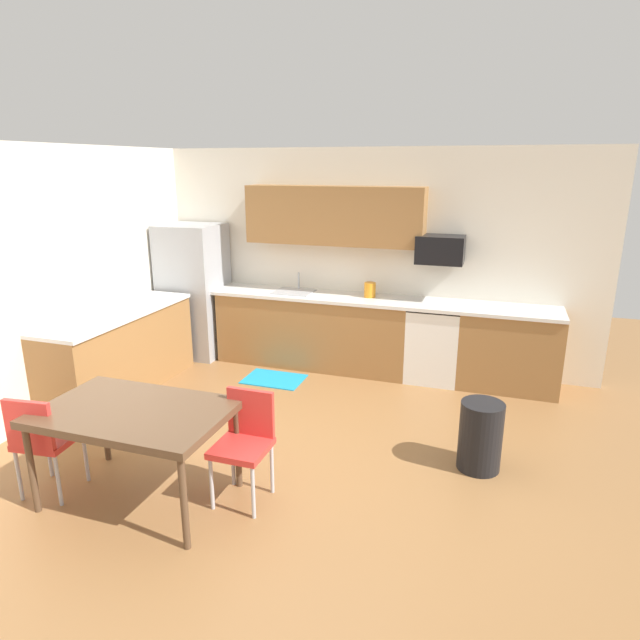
{
  "coord_description": "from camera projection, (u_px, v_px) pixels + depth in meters",
  "views": [
    {
      "loc": [
        1.64,
        -3.92,
        2.5
      ],
      "look_at": [
        0.0,
        1.0,
        1.0
      ],
      "focal_mm": 30.32,
      "sensor_mm": 36.0,
      "label": 1
    }
  ],
  "objects": [
    {
      "name": "cabinet_run_left",
      "position": [
        121.0,
        354.0,
        6.07
      ],
      "size": [
        0.6,
        2.0,
        0.9
      ],
      "primitive_type": "cube",
      "color": "olive",
      "rests_on": "ground"
    },
    {
      "name": "countertop_left",
      "position": [
        116.0,
        313.0,
        5.94
      ],
      "size": [
        0.64,
        2.0,
        0.04
      ],
      "primitive_type": "cube",
      "color": "silver",
      "rests_on": "cabinet_run_left"
    },
    {
      "name": "wall_back",
      "position": [
        361.0,
        259.0,
        6.8
      ],
      "size": [
        5.8,
        0.1,
        2.7
      ],
      "primitive_type": "cube",
      "color": "silver",
      "rests_on": "ground"
    },
    {
      "name": "upper_cabinets_back",
      "position": [
        334.0,
        216.0,
        6.54
      ],
      "size": [
        2.2,
        0.34,
        0.7
      ],
      "primitive_type": "cube",
      "color": "olive"
    },
    {
      "name": "refrigerator",
      "position": [
        194.0,
        291.0,
        7.21
      ],
      "size": [
        0.76,
        0.7,
        1.75
      ],
      "primitive_type": "cube",
      "color": "#9EA0A5",
      "rests_on": "ground"
    },
    {
      "name": "countertop_back",
      "position": [
        354.0,
        298.0,
        6.6
      ],
      "size": [
        4.8,
        0.64,
        0.04
      ],
      "primitive_type": "cube",
      "color": "silver",
      "rests_on": "cabinet_run_back"
    },
    {
      "name": "microwave",
      "position": [
        440.0,
        250.0,
        6.22
      ],
      "size": [
        0.54,
        0.36,
        0.32
      ],
      "primitive_type": "cube",
      "color": "black"
    },
    {
      "name": "cabinet_run_back_right",
      "position": [
        509.0,
        350.0,
        6.17
      ],
      "size": [
        1.1,
        0.6,
        0.9
      ],
      "primitive_type": "cube",
      "color": "olive",
      "rests_on": "ground"
    },
    {
      "name": "floor_mat",
      "position": [
        274.0,
        379.0,
        6.51
      ],
      "size": [
        0.7,
        0.5,
        0.01
      ],
      "primitive_type": "cube",
      "color": "#198CBF",
      "rests_on": "ground"
    },
    {
      "name": "chair_far_side",
      "position": [
        42.0,
        437.0,
        4.1
      ],
      "size": [
        0.44,
        0.44,
        0.85
      ],
      "color": "red",
      "rests_on": "ground"
    },
    {
      "name": "wall_left",
      "position": [
        26.0,
        288.0,
        5.19
      ],
      "size": [
        0.1,
        5.8,
        2.7
      ],
      "primitive_type": "cube",
      "color": "silver",
      "rests_on": "ground"
    },
    {
      "name": "sink_basin",
      "position": [
        294.0,
        297.0,
        6.85
      ],
      "size": [
        0.48,
        0.4,
        0.14
      ],
      "primitive_type": "cube",
      "color": "#A5A8AD",
      "rests_on": "countertop_back"
    },
    {
      "name": "sink_faucet",
      "position": [
        299.0,
        282.0,
        6.97
      ],
      "size": [
        0.02,
        0.02,
        0.24
      ],
      "primitive_type": "cylinder",
      "color": "#B2B5BA",
      "rests_on": "countertop_back"
    },
    {
      "name": "ground_plane",
      "position": [
        284.0,
        459.0,
        4.76
      ],
      "size": [
        12.0,
        12.0,
        0.0
      ],
      "primitive_type": "plane",
      "color": "olive"
    },
    {
      "name": "dining_table",
      "position": [
        134.0,
        417.0,
        4.01
      ],
      "size": [
        1.4,
        0.9,
        0.76
      ],
      "color": "brown",
      "rests_on": "ground"
    },
    {
      "name": "chair_near_table",
      "position": [
        245.0,
        437.0,
        4.1
      ],
      "size": [
        0.4,
        0.4,
        0.85
      ],
      "color": "red",
      "rests_on": "ground"
    },
    {
      "name": "cabinet_run_back",
      "position": [
        313.0,
        331.0,
        6.89
      ],
      "size": [
        2.45,
        0.6,
        0.9
      ],
      "primitive_type": "cube",
      "color": "olive",
      "rests_on": "ground"
    },
    {
      "name": "trash_bin",
      "position": [
        480.0,
        436.0,
        4.54
      ],
      "size": [
        0.36,
        0.36,
        0.6
      ],
      "primitive_type": "cylinder",
      "color": "black",
      "rests_on": "ground"
    },
    {
      "name": "oven_range",
      "position": [
        434.0,
        343.0,
        6.43
      ],
      "size": [
        0.6,
        0.6,
        0.91
      ],
      "color": "white",
      "rests_on": "ground"
    },
    {
      "name": "kettle",
      "position": [
        370.0,
        291.0,
        6.56
      ],
      "size": [
        0.14,
        0.14,
        0.2
      ],
      "primitive_type": "cylinder",
      "color": "orange",
      "rests_on": "countertop_back"
    }
  ]
}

